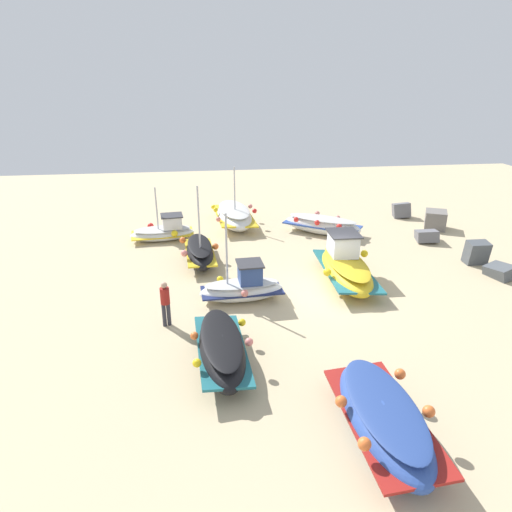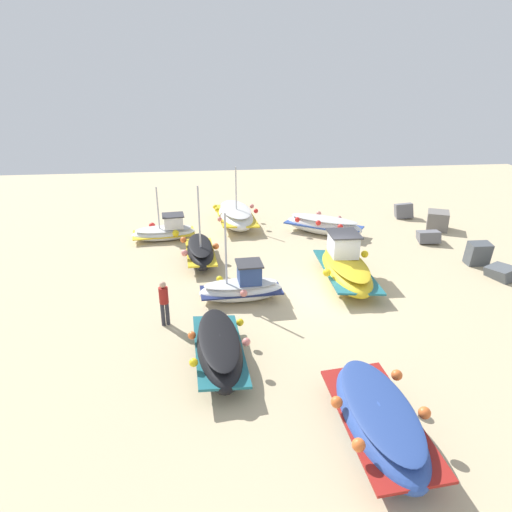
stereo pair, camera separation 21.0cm
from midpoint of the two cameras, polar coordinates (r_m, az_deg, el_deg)
ground_plane at (r=17.89m, az=9.03°, el=-4.68°), size 52.78×52.78×0.00m
fishing_boat_0 at (r=20.47m, az=-7.67°, el=0.53°), size 3.80×1.83×3.78m
fishing_boat_1 at (r=23.83m, az=-12.20°, el=3.16°), size 1.83×3.51×2.92m
fishing_boat_2 at (r=11.38m, az=15.71°, el=-19.65°), size 4.14×2.15×1.11m
fishing_boat_3 at (r=18.76m, az=11.35°, el=-1.36°), size 4.76×2.45×2.02m
fishing_boat_4 at (r=25.73m, az=-3.11°, el=5.32°), size 4.88×2.57×3.55m
fishing_boat_5 at (r=13.26m, az=-4.99°, el=-11.99°), size 4.01×1.82×1.09m
fishing_boat_6 at (r=16.87m, az=-2.09°, el=-4.14°), size 1.81×3.32×3.56m
fishing_boat_7 at (r=24.49m, az=8.41°, el=4.09°), size 3.71×4.40×1.02m
person_walking at (r=15.27m, az=-12.19°, el=-5.77°), size 0.32×0.32×1.66m
breakwater_rocks at (r=21.41m, az=28.98°, el=-1.47°), size 20.38×3.00×1.27m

